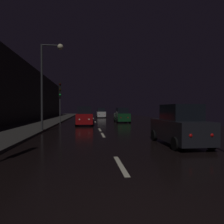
{
  "coord_description": "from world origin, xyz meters",
  "views": [
    {
      "loc": [
        -1.03,
        -3.09,
        1.79
      ],
      "look_at": [
        1.1,
        14.04,
        1.52
      ],
      "focal_mm": 31.52,
      "sensor_mm": 36.0,
      "label": 1
    }
  ],
  "objects_px": {
    "car_parked_right_near": "(179,126)",
    "car_parked_right_far": "(122,116)",
    "streetlamp_overhead": "(48,73)",
    "car_distant_taillights": "(101,113)",
    "car_approaching_headlights": "(85,117)",
    "traffic_light_far_left": "(60,93)"
  },
  "relations": [
    {
      "from": "car_parked_right_far",
      "to": "car_approaching_headlights",
      "type": "bearing_deg",
      "value": 130.35
    },
    {
      "from": "streetlamp_overhead",
      "to": "car_approaching_headlights",
      "type": "relative_size",
      "value": 1.67
    },
    {
      "from": "traffic_light_far_left",
      "to": "car_distant_taillights",
      "type": "bearing_deg",
      "value": 150.32
    },
    {
      "from": "traffic_light_far_left",
      "to": "car_parked_right_far",
      "type": "relative_size",
      "value": 1.3
    },
    {
      "from": "car_distant_taillights",
      "to": "car_parked_right_far",
      "type": "distance_m",
      "value": 14.3
    },
    {
      "from": "streetlamp_overhead",
      "to": "car_parked_right_far",
      "type": "distance_m",
      "value": 13.27
    },
    {
      "from": "streetlamp_overhead",
      "to": "car_approaching_headlights",
      "type": "height_order",
      "value": "streetlamp_overhead"
    },
    {
      "from": "traffic_light_far_left",
      "to": "car_parked_right_far",
      "type": "distance_m",
      "value": 8.5
    },
    {
      "from": "car_parked_right_near",
      "to": "car_distant_taillights",
      "type": "bearing_deg",
      "value": 3.4
    },
    {
      "from": "traffic_light_far_left",
      "to": "streetlamp_overhead",
      "type": "height_order",
      "value": "streetlamp_overhead"
    },
    {
      "from": "car_approaching_headlights",
      "to": "car_parked_right_far",
      "type": "bearing_deg",
      "value": 130.35
    },
    {
      "from": "traffic_light_far_left",
      "to": "streetlamp_overhead",
      "type": "relative_size",
      "value": 0.74
    },
    {
      "from": "traffic_light_far_left",
      "to": "streetlamp_overhead",
      "type": "bearing_deg",
      "value": -7.27
    },
    {
      "from": "streetlamp_overhead",
      "to": "car_distant_taillights",
      "type": "xyz_separation_m",
      "value": [
        5.72,
        24.46,
        -3.63
      ]
    },
    {
      "from": "car_parked_right_near",
      "to": "car_parked_right_far",
      "type": "height_order",
      "value": "car_parked_right_near"
    },
    {
      "from": "traffic_light_far_left",
      "to": "car_parked_right_near",
      "type": "bearing_deg",
      "value": 18.73
    },
    {
      "from": "car_parked_right_near",
      "to": "car_distant_taillights",
      "type": "xyz_separation_m",
      "value": [
        -1.83,
        30.8,
        -0.0
      ]
    },
    {
      "from": "car_approaching_headlights",
      "to": "car_parked_right_far",
      "type": "relative_size",
      "value": 1.05
    },
    {
      "from": "car_parked_right_far",
      "to": "car_parked_right_near",
      "type": "bearing_deg",
      "value": -180.0
    },
    {
      "from": "car_parked_right_far",
      "to": "streetlamp_overhead",
      "type": "bearing_deg",
      "value": 143.7
    },
    {
      "from": "car_distant_taillights",
      "to": "car_parked_right_far",
      "type": "bearing_deg",
      "value": -172.65
    },
    {
      "from": "car_approaching_headlights",
      "to": "car_parked_right_near",
      "type": "distance_m",
      "value": 13.39
    }
  ]
}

